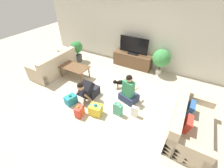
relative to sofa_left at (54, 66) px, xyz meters
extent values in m
plane|color=beige|center=(2.42, -0.41, -0.29)|extent=(16.00, 16.00, 0.00)
cube|color=beige|center=(2.42, 2.22, 1.01)|extent=(8.40, 0.06, 2.60)
cube|color=#C6B293|center=(-0.05, 0.00, -0.09)|extent=(0.86, 1.71, 0.41)
cube|color=#C6B293|center=(0.27, 0.00, 0.33)|extent=(0.20, 1.71, 0.42)
cube|color=#C6B293|center=(-0.05, 0.77, 0.00)|extent=(0.86, 0.16, 0.59)
cube|color=#C6B293|center=(-0.05, -0.77, 0.00)|extent=(0.86, 0.16, 0.59)
cube|color=#E5566B|center=(0.07, 0.00, 0.27)|extent=(0.18, 0.34, 0.32)
cube|color=#C6B293|center=(4.89, -0.44, -0.09)|extent=(0.86, 1.71, 0.41)
cube|color=#C6B293|center=(4.56, -0.44, 0.33)|extent=(0.20, 1.71, 0.42)
cube|color=#C6B293|center=(4.89, -1.21, 0.00)|extent=(0.86, 0.16, 0.59)
cube|color=#C6B293|center=(4.89, 0.33, 0.00)|extent=(0.86, 0.16, 0.59)
cube|color=red|center=(4.76, -0.70, 0.27)|extent=(0.18, 0.34, 0.32)
cube|color=#3366AD|center=(4.76, -0.18, 0.27)|extent=(0.18, 0.34, 0.32)
cube|color=brown|center=(0.87, 0.15, 0.15)|extent=(1.05, 0.60, 0.03)
cylinder|color=brown|center=(0.41, -0.09, -0.08)|extent=(0.04, 0.04, 0.42)
cylinder|color=brown|center=(1.34, -0.09, -0.08)|extent=(0.04, 0.04, 0.42)
cylinder|color=brown|center=(0.41, 0.39, -0.08)|extent=(0.04, 0.04, 0.42)
cylinder|color=brown|center=(1.34, 0.39, -0.08)|extent=(0.04, 0.04, 0.42)
cube|color=brown|center=(2.40, 1.94, -0.01)|extent=(1.56, 0.42, 0.56)
cube|color=black|center=(2.40, 1.94, 0.29)|extent=(0.40, 0.20, 0.05)
cube|color=black|center=(2.40, 1.94, 0.63)|extent=(1.15, 0.03, 0.63)
cylinder|color=#4C4C51|center=(0.15, 1.20, -0.14)|extent=(0.34, 0.34, 0.29)
cylinder|color=brown|center=(0.15, 1.20, 0.08)|extent=(0.06, 0.06, 0.15)
sphere|color=#337F3D|center=(0.15, 1.20, 0.36)|extent=(0.49, 0.49, 0.49)
cylinder|color=beige|center=(3.53, 1.89, -0.19)|extent=(0.22, 0.22, 0.20)
cylinder|color=brown|center=(3.53, 1.89, 0.01)|extent=(0.04, 0.04, 0.19)
sphere|color=#3D8E47|center=(3.53, 1.89, 0.38)|extent=(0.64, 0.64, 0.64)
cube|color=#23232D|center=(2.05, -0.41, -0.15)|extent=(0.30, 0.45, 0.28)
cube|color=black|center=(2.04, -0.70, 0.15)|extent=(0.33, 0.52, 0.48)
sphere|color=tan|center=(2.04, -0.89, 0.37)|extent=(0.20, 0.20, 0.20)
sphere|color=black|center=(2.04, -0.89, 0.41)|extent=(0.18, 0.18, 0.18)
cylinder|color=tan|center=(1.89, -0.80, -0.04)|extent=(0.07, 0.28, 0.42)
cylinder|color=tan|center=(2.18, -0.80, -0.04)|extent=(0.07, 0.28, 0.42)
cube|color=#283351|center=(3.14, -0.06, -0.17)|extent=(0.61, 0.53, 0.24)
cube|color=#338456|center=(3.13, -0.12, 0.20)|extent=(0.36, 0.28, 0.50)
sphere|color=tan|center=(3.13, -0.11, 0.53)|extent=(0.19, 0.19, 0.19)
sphere|color=black|center=(3.13, -0.12, 0.57)|extent=(0.18, 0.18, 0.18)
cylinder|color=tan|center=(3.30, 0.05, 0.13)|extent=(0.12, 0.27, 0.06)
cylinder|color=tan|center=(3.06, 0.12, 0.13)|extent=(0.12, 0.27, 0.06)
ellipsoid|color=black|center=(2.65, 0.40, -0.08)|extent=(0.36, 0.33, 0.16)
sphere|color=black|center=(2.49, 0.27, -0.04)|extent=(0.13, 0.13, 0.13)
sphere|color=olive|center=(2.45, 0.24, -0.05)|extent=(0.06, 0.06, 0.06)
cylinder|color=black|center=(2.81, 0.52, -0.05)|extent=(0.08, 0.07, 0.10)
cylinder|color=olive|center=(2.54, 0.36, -0.22)|extent=(0.03, 0.03, 0.13)
cylinder|color=olive|center=(2.59, 0.30, -0.22)|extent=(0.03, 0.03, 0.13)
cylinder|color=olive|center=(2.71, 0.50, -0.22)|extent=(0.03, 0.03, 0.13)
cylinder|color=olive|center=(2.76, 0.44, -0.22)|extent=(0.03, 0.03, 0.13)
cube|color=teal|center=(1.69, -1.02, -0.16)|extent=(0.31, 0.38, 0.26)
cube|color=#2D934C|center=(1.69, -1.02, -0.16)|extent=(0.24, 0.09, 0.27)
sphere|color=#2D934C|center=(1.69, -1.02, 0.00)|extent=(0.08, 0.08, 0.08)
cube|color=red|center=(2.22, -1.27, -0.14)|extent=(0.21, 0.29, 0.30)
cube|color=orange|center=(2.22, -1.27, -0.14)|extent=(0.18, 0.06, 0.31)
sphere|color=orange|center=(2.22, -1.27, 0.04)|extent=(0.06, 0.06, 0.06)
cube|color=yellow|center=(2.58, -1.01, -0.14)|extent=(0.37, 0.32, 0.30)
cube|color=teal|center=(2.58, -1.01, -0.14)|extent=(0.34, 0.08, 0.31)
sphere|color=teal|center=(2.58, -1.01, 0.04)|extent=(0.09, 0.09, 0.09)
cube|color=#4CA384|center=(3.11, -0.73, -0.11)|extent=(0.25, 0.15, 0.36)
torus|color=#4C3823|center=(3.11, -0.73, 0.09)|extent=(0.17, 0.17, 0.01)
cube|color=white|center=(3.54, -0.55, -0.13)|extent=(0.18, 0.10, 0.32)
torus|color=#4C3823|center=(3.54, -0.55, 0.05)|extent=(0.12, 0.12, 0.01)
camera|label=1|loc=(4.36, -3.29, 2.87)|focal=24.00mm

